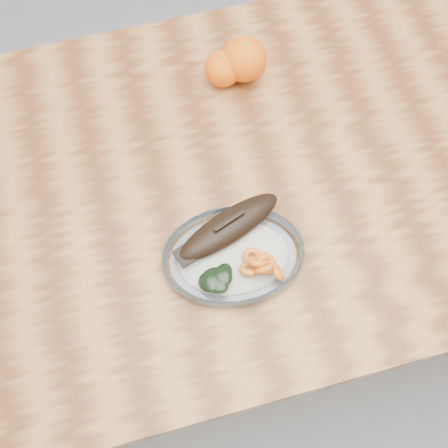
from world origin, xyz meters
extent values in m
plane|color=slate|center=(0.00, 0.00, 0.00)|extent=(3.00, 3.00, 0.00)
cube|color=brown|center=(0.00, 0.00, 0.73)|extent=(1.20, 0.80, 0.04)
cylinder|color=brown|center=(-0.54, -0.34, 0.35)|extent=(0.06, 0.06, 0.71)
cylinder|color=brown|center=(-0.54, 0.34, 0.35)|extent=(0.06, 0.06, 0.71)
cylinder|color=brown|center=(0.54, 0.34, 0.35)|extent=(0.06, 0.06, 0.71)
ellipsoid|color=white|center=(-0.12, -0.16, 0.76)|extent=(0.47, 0.36, 0.01)
torus|color=#88B3D2|center=(-0.12, -0.16, 0.77)|extent=(0.49, 0.49, 0.03)
ellipsoid|color=silver|center=(-0.12, -0.16, 0.77)|extent=(0.42, 0.32, 0.02)
ellipsoid|color=black|center=(-0.11, -0.11, 0.80)|extent=(0.21, 0.12, 0.03)
ellipsoid|color=black|center=(-0.11, -0.11, 0.79)|extent=(0.18, 0.10, 0.02)
cube|color=black|center=(-0.19, -0.14, 0.80)|extent=(0.05, 0.05, 0.01)
cube|color=black|center=(-0.11, -0.11, 0.81)|extent=(0.06, 0.03, 0.02)
torus|color=#C9560E|center=(-0.06, -0.18, 0.79)|extent=(0.03, 0.04, 0.04)
torus|color=#C9560E|center=(-0.07, -0.19, 0.79)|extent=(0.05, 0.04, 0.04)
torus|color=#C9560E|center=(-0.05, -0.21, 0.79)|extent=(0.03, 0.04, 0.04)
torus|color=#C9560E|center=(-0.10, -0.19, 0.79)|extent=(0.04, 0.04, 0.03)
torus|color=#C9560E|center=(-0.09, -0.17, 0.79)|extent=(0.05, 0.05, 0.03)
torus|color=#C9560E|center=(-0.07, -0.19, 0.79)|extent=(0.04, 0.03, 0.04)
torus|color=#C9560E|center=(-0.07, -0.19, 0.81)|extent=(0.04, 0.04, 0.03)
torus|color=#C9560E|center=(-0.07, -0.20, 0.81)|extent=(0.04, 0.02, 0.04)
torus|color=#C9560E|center=(-0.08, -0.18, 0.81)|extent=(0.04, 0.04, 0.04)
ellipsoid|color=black|center=(-0.15, -0.20, 0.79)|extent=(0.05, 0.05, 0.01)
ellipsoid|color=black|center=(-0.16, -0.19, 0.79)|extent=(0.05, 0.05, 0.01)
ellipsoid|color=black|center=(-0.14, -0.19, 0.79)|extent=(0.05, 0.04, 0.01)
ellipsoid|color=black|center=(-0.14, -0.18, 0.79)|extent=(0.04, 0.05, 0.01)
ellipsoid|color=black|center=(-0.17, -0.19, 0.79)|extent=(0.03, 0.04, 0.01)
ellipsoid|color=black|center=(-0.16, -0.19, 0.79)|extent=(0.05, 0.05, 0.01)
ellipsoid|color=black|center=(-0.16, -0.20, 0.80)|extent=(0.04, 0.04, 0.01)
ellipsoid|color=black|center=(-0.15, -0.20, 0.80)|extent=(0.05, 0.05, 0.01)
ellipsoid|color=black|center=(-0.14, -0.19, 0.80)|extent=(0.05, 0.05, 0.01)
sphere|color=#FF4C05|center=(0.01, 0.22, 0.79)|extent=(0.09, 0.09, 0.09)
sphere|color=#FF4C05|center=(-0.03, 0.22, 0.79)|extent=(0.07, 0.07, 0.07)
camera|label=1|loc=(-0.22, -0.47, 1.67)|focal=45.00mm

